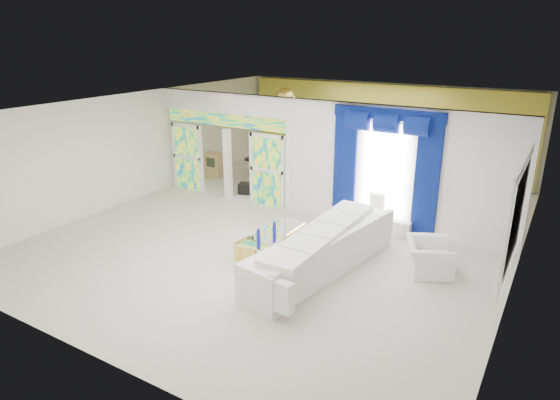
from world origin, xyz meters
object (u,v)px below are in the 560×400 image
Objects in this scene: armchair at (429,257)px; coffee_table at (273,242)px; console_table at (388,226)px; white_sofa at (323,253)px; grand_piano at (282,166)px.

coffee_table is at bearing 79.82° from armchair.
coffee_table is 2.90m from console_table.
armchair reaches higher than console_table.
armchair reaches higher than coffee_table.
armchair is (3.19, 0.74, 0.12)m from coffee_table.
coffee_table is 1.63× the size of console_table.
armchair is at bearing 38.58° from white_sofa.
console_table is 2.05m from armchair.
grand_piano is at bearing 151.11° from console_table.
white_sofa is 2.12m from armchair.
white_sofa is 4.11× the size of armchair.
white_sofa is 6.36m from grand_piano.
console_table is at bearing 51.14° from coffee_table.
grand_piano is (-4.40, 2.43, 0.31)m from console_table.
grand_piano reaches higher than white_sofa.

